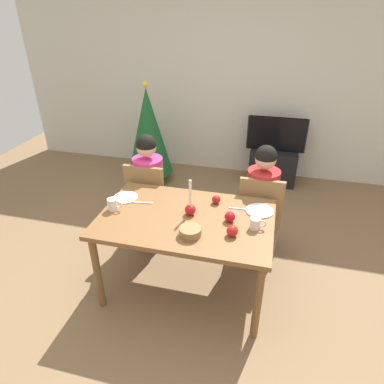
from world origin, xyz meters
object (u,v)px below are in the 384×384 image
candle_centerpiece (190,208)px  mug_right (256,223)px  plate_right (260,211)px  mug_left (113,204)px  bowl_walnuts (190,232)px  chair_right (260,211)px  person_left_child (149,191)px  plate_left (126,198)px  chair_left (149,197)px  apple_by_right_mug (232,231)px  apple_by_left_plate (216,200)px  christmas_tree (148,132)px  apple_near_candle (230,217)px  dining_table (186,225)px  tv_stand (272,166)px  person_right_child (260,205)px  tv (277,134)px

candle_centerpiece → mug_right: candle_centerpiece is taller
plate_right → mug_left: mug_left is taller
bowl_walnuts → candle_centerpiece: bearing=104.2°
chair_right → person_left_child: person_left_child is taller
plate_left → bowl_walnuts: 0.79m
chair_left → apple_by_right_mug: (0.96, -0.77, 0.28)m
chair_right → bowl_walnuts: size_ratio=5.43×
candle_centerpiece → apple_by_left_plate: (0.17, 0.22, -0.03)m
bowl_walnuts → mug_left: bearing=165.2°
christmas_tree → plate_left: 1.82m
mug_left → mug_right: (1.17, 0.02, -0.01)m
candle_centerpiece → apple_by_right_mug: 0.42m
plate_left → apple_near_candle: size_ratio=2.53×
christmas_tree → plate_right: bearing=-46.5°
plate_left → apple_by_left_plate: (0.79, 0.11, 0.03)m
dining_table → apple_near_candle: size_ratio=16.52×
person_left_child → bowl_walnuts: size_ratio=7.07×
person_left_child → apple_near_candle: bearing=-34.1°
tv_stand → christmas_tree: 1.80m
mug_left → apple_near_candle: (0.97, 0.07, -0.01)m
chair_left → plate_right: (1.13, -0.38, 0.24)m
dining_table → apple_near_candle: apple_near_candle is taller
chair_left → plate_right: size_ratio=3.94×
apple_by_left_plate → candle_centerpiece: bearing=-127.6°
chair_left → plate_left: (-0.03, -0.45, 0.24)m
person_left_child → plate_left: person_left_child is taller
plate_right → apple_by_right_mug: apple_by_right_mug is taller
mug_right → apple_near_candle: 0.21m
apple_by_right_mug → chair_right: bearing=77.6°
plate_left → chair_right: bearing=21.2°
dining_table → bowl_walnuts: bowl_walnuts is taller
dining_table → tv_stand: dining_table is taller
person_left_child → bowl_walnuts: (0.66, -0.87, 0.21)m
plate_right → mug_right: 0.25m
mug_left → apple_near_candle: 0.97m
plate_right → bowl_walnuts: bearing=-136.2°
apple_by_right_mug → mug_left: bearing=173.4°
chair_right → christmas_tree: bearing=140.7°
candle_centerpiece → mug_left: 0.64m
christmas_tree → apple_by_left_plate: 2.07m
chair_right → mug_left: chair_right is taller
dining_table → chair_left: size_ratio=1.56×
tv_stand → apple_by_left_plate: size_ratio=8.71×
christmas_tree → candle_centerpiece: (1.07, -1.88, 0.09)m
bowl_walnuts → apple_by_left_plate: bearing=78.3°
person_right_child → person_left_child: bearing=180.0°
chair_right → tv: (0.08, 1.69, 0.20)m
person_right_child → apple_near_candle: (-0.22, -0.62, 0.22)m
candle_centerpiece → apple_near_candle: bearing=-3.5°
chair_left → person_right_child: (1.13, 0.03, 0.06)m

